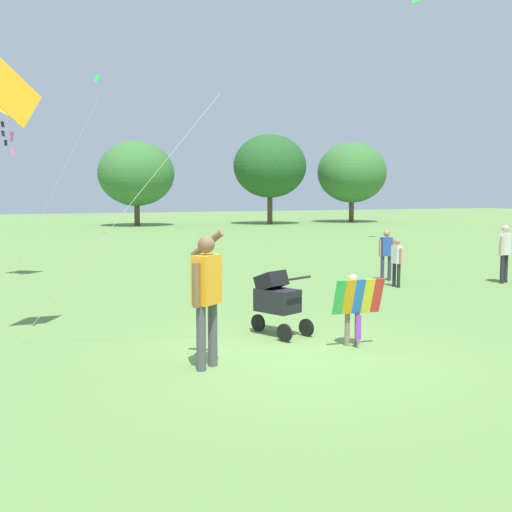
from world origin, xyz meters
name	(u,v)px	position (x,y,z in m)	size (l,w,h in m)	color
ground_plane	(293,354)	(0.00, 0.00, 0.00)	(120.00, 120.00, 0.00)	#668E47
treeline_distant	(175,171)	(7.82, 32.86, 3.61)	(41.89, 6.15, 6.18)	brown
child_with_butterfly_kite	(354,302)	(1.03, 0.08, 0.65)	(0.77, 0.38, 1.07)	#7F705B
person_adult_flyer	(206,289)	(-1.34, -0.18, 1.03)	(0.52, 0.68, 1.78)	#4C4C51
stroller	(276,297)	(0.29, 1.18, 0.61)	(0.79, 1.11, 1.03)	black
kite_adult_black	(12,97)	(-3.45, 2.22, 3.64)	(2.90, 2.64, 4.28)	#F4A319
kite_orange_delta	(4,104)	(-3.30, 9.11, 4.38)	(2.42, 2.81, 4.98)	#F4A319
person_red_shirt	(386,251)	(5.49, 5.67, 0.76)	(0.41, 0.21, 1.29)	#33384C
person_sitting_far	(505,249)	(7.95, 4.18, 0.85)	(0.43, 0.30, 1.45)	#232328
person_couple_left	(397,259)	(5.08, 4.66, 0.68)	(0.15, 0.37, 1.16)	#232328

